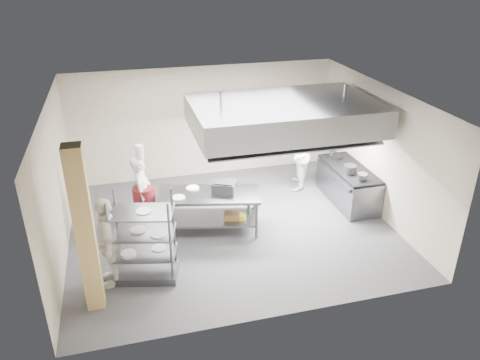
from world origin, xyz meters
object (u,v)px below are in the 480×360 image
object	(u,v)px
island	(210,212)
chef_line	(297,155)
cooking_range	(348,185)
chef_plating	(108,242)
griddle	(224,187)
pass_rack	(144,237)
chef_head	(143,193)
stockpot	(350,169)

from	to	relation	value
island	chef_line	xyz separation A→B (m)	(2.58, 1.48, 0.49)
cooking_range	chef_plating	world-z (taller)	chef_plating
chef_line	griddle	world-z (taller)	chef_line
cooking_range	chef_line	distance (m)	1.50
pass_rack	chef_line	size ratio (longest dim) A/B	0.92
pass_rack	chef_plating	xyz separation A→B (m)	(-0.62, -0.02, 0.02)
chef_plating	chef_head	bearing A→B (deg)	157.20
island	griddle	bearing A→B (deg)	10.59
island	griddle	xyz separation A→B (m)	(0.33, -0.01, 0.57)
island	chef_line	bearing A→B (deg)	42.87
pass_rack	chef_plating	world-z (taller)	chef_plating
stockpot	island	bearing A→B (deg)	-176.90
chef_line	cooking_range	bearing A→B (deg)	67.69
griddle	chef_head	bearing A→B (deg)	-170.58
griddle	cooking_range	bearing A→B (deg)	33.60
island	pass_rack	xyz separation A→B (m)	(-1.49, -1.33, 0.41)
chef_plating	stockpot	distance (m)	5.73
chef_plating	griddle	world-z (taller)	chef_plating
chef_line	griddle	size ratio (longest dim) A/B	3.90
pass_rack	stockpot	distance (m)	5.13
chef_head	chef_line	world-z (taller)	chef_line
chef_plating	stockpot	world-z (taller)	chef_plating
chef_line	stockpot	distance (m)	1.54
island	chef_plating	xyz separation A→B (m)	(-2.12, -1.34, 0.43)
pass_rack	griddle	bearing A→B (deg)	49.13
griddle	stockpot	size ratio (longest dim) A/B	1.63
island	cooking_range	distance (m)	3.59
island	cooking_range	world-z (taller)	island
chef_head	cooking_range	bearing A→B (deg)	-76.31
island	chef_head	world-z (taller)	chef_head
cooking_range	chef_line	size ratio (longest dim) A/B	1.06
chef_line	chef_plating	size ratio (longest dim) A/B	1.06
island	pass_rack	size ratio (longest dim) A/B	1.26
chef_line	griddle	xyz separation A→B (m)	(-2.24, -1.49, 0.09)
island	cooking_range	bearing A→B (deg)	20.71
griddle	chef_line	bearing A→B (deg)	58.51
cooking_range	griddle	world-z (taller)	griddle
pass_rack	chef_head	world-z (taller)	pass_rack
chef_head	chef_plating	distance (m)	1.95
cooking_range	chef_line	world-z (taller)	chef_line
chef_line	pass_rack	bearing A→B (deg)	-32.32
pass_rack	chef_head	xyz separation A→B (m)	(0.11, 1.79, -0.00)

